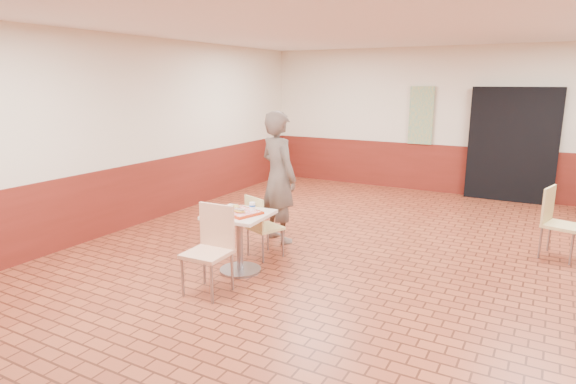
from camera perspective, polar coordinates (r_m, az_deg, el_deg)
The scene contains 13 objects.
room_shell at distance 5.69m, azimuth 9.47°, elevation 4.76°, with size 8.01×10.01×3.01m.
wainscot_band at distance 5.92m, azimuth 9.11°, elevation -4.87°, with size 8.00×10.00×1.00m.
corridor_doorway at distance 10.29m, azimuth 25.05°, elevation 5.08°, with size 1.60×0.22×2.20m, color black.
promo_poster at distance 10.57m, azimuth 15.50°, elevation 8.73°, with size 0.50×0.03×1.20m, color gray.
main_table at distance 5.91m, azimuth -5.77°, elevation -4.77°, with size 0.71×0.71×0.74m.
chair_main_front at distance 5.39m, azimuth -9.10°, elevation -6.15°, with size 0.47×0.47×0.98m.
chair_main_back at distance 6.35m, azimuth -3.23°, elevation -3.75°, with size 0.50×0.50×0.84m.
customer at distance 6.93m, azimuth -1.13°, elevation 1.76°, with size 0.69×0.45×1.90m, color brown.
serving_tray at distance 5.84m, azimuth -5.82°, elevation -2.36°, with size 0.49×0.38×0.03m.
ring_donut at distance 5.95m, azimuth -6.27°, elevation -1.74°, with size 0.11×0.11×0.03m, color gold.
long_john_donut at distance 5.73m, azimuth -5.79°, elevation -2.24°, with size 0.16×0.09×0.05m.
paper_cup at distance 5.84m, azimuth -4.25°, elevation -1.66°, with size 0.08×0.08×0.09m.
chair_second_left at distance 7.29m, azimuth 29.21°, elevation -2.78°, with size 0.53×0.53×0.94m.
Camera 1 is at (1.87, -5.32, 2.29)m, focal length 30.00 mm.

